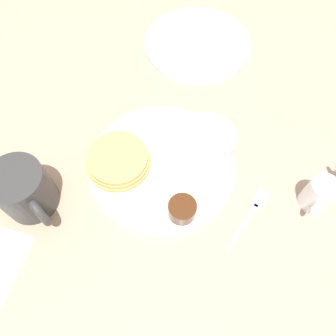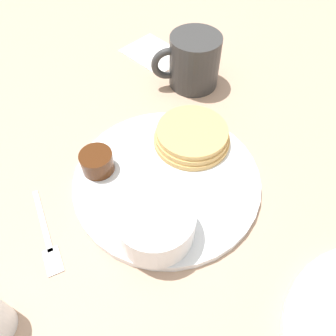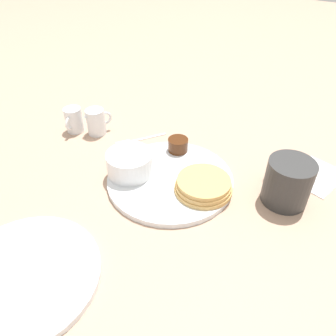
# 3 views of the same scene
# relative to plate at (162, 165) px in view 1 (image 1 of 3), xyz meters

# --- Properties ---
(ground_plane) EXTENTS (4.00, 4.00, 0.00)m
(ground_plane) POSITION_rel_plate_xyz_m (0.00, 0.00, -0.01)
(ground_plane) COLOR tan
(plate) EXTENTS (0.27, 0.27, 0.01)m
(plate) POSITION_rel_plate_xyz_m (0.00, 0.00, 0.00)
(plate) COLOR white
(plate) RESTS_ON ground_plane
(pancake_stack) EXTENTS (0.12, 0.12, 0.03)m
(pancake_stack) POSITION_rel_plate_xyz_m (-0.00, 0.08, 0.02)
(pancake_stack) COLOR tan
(pancake_stack) RESTS_ON plate
(bowl) EXTENTS (0.10, 0.10, 0.05)m
(bowl) POSITION_rel_plate_xyz_m (0.03, -0.08, 0.03)
(bowl) COLOR white
(bowl) RESTS_ON plate
(syrup_cup) EXTENTS (0.05, 0.05, 0.03)m
(syrup_cup) POSITION_rel_plate_xyz_m (-0.09, -0.04, 0.02)
(syrup_cup) COLOR #47230F
(syrup_cup) RESTS_ON plate
(butter_ramekin) EXTENTS (0.05, 0.05, 0.04)m
(butter_ramekin) POSITION_rel_plate_xyz_m (0.02, -0.10, 0.02)
(butter_ramekin) COLOR white
(butter_ramekin) RESTS_ON plate
(coffee_mug) EXTENTS (0.11, 0.10, 0.09)m
(coffee_mug) POSITION_rel_plate_xyz_m (-0.07, 0.22, 0.04)
(coffee_mug) COLOR #333333
(coffee_mug) RESTS_ON ground_plane
(creamer_pitcher_near) EXTENTS (0.07, 0.05, 0.07)m
(creamer_pitcher_near) POSITION_rel_plate_xyz_m (-0.07, -0.26, 0.03)
(creamer_pitcher_near) COLOR white
(creamer_pitcher_near) RESTS_ON ground_plane
(fork) EXTENTS (0.11, 0.09, 0.00)m
(fork) POSITION_rel_plate_xyz_m (-0.09, -0.16, -0.00)
(fork) COLOR silver
(fork) RESTS_ON ground_plane
(far_plate) EXTENTS (0.24, 0.24, 0.01)m
(far_plate) POSITION_rel_plate_xyz_m (0.32, -0.08, -0.00)
(far_plate) COLOR white
(far_plate) RESTS_ON ground_plane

